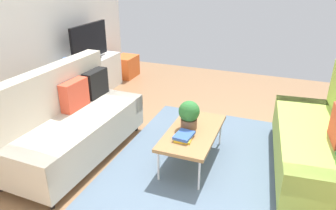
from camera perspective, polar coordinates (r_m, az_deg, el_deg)
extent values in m
plane|color=#936B47|center=(3.80, 5.14, -11.35)|extent=(7.68, 7.68, 0.00)
cube|color=slate|center=(3.84, 6.98, -10.89)|extent=(2.90, 2.20, 0.01)
cube|color=beige|center=(4.01, -16.20, -4.93)|extent=(1.92, 0.89, 0.44)
cube|color=beige|center=(4.00, -20.62, 2.34)|extent=(1.90, 0.25, 0.56)
cube|color=beige|center=(4.57, -9.87, 0.93)|extent=(0.22, 0.85, 0.22)
cube|color=beige|center=(3.44, -25.16, -9.39)|extent=(0.22, 0.85, 0.22)
cylinder|color=black|center=(4.59, -5.80, -3.99)|extent=(0.05, 0.05, 0.10)
cylinder|color=black|center=(3.43, -20.22, -16.42)|extent=(0.05, 0.05, 0.10)
cylinder|color=black|center=(4.92, -12.79, -2.47)|extent=(0.05, 0.05, 0.10)
cylinder|color=black|center=(3.87, -27.92, -12.90)|extent=(0.05, 0.05, 0.10)
cube|color=black|center=(4.40, -12.91, 3.83)|extent=(0.40, 0.15, 0.36)
cube|color=#D84C33|center=(4.07, -16.50, 1.77)|extent=(0.40, 0.15, 0.36)
cube|color=#A3BC4C|center=(3.93, 25.11, -6.94)|extent=(1.97, 1.02, 0.44)
cube|color=#A3BC4C|center=(3.17, 27.50, -12.87)|extent=(0.28, 0.86, 0.22)
cube|color=#A3BC4C|center=(4.64, 23.98, -0.53)|extent=(0.28, 0.86, 0.22)
cylinder|color=black|center=(4.77, 19.19, -4.14)|extent=(0.05, 0.05, 0.10)
cylinder|color=black|center=(4.88, 27.14, -4.93)|extent=(0.05, 0.05, 0.10)
cube|color=#9E7042|center=(3.72, 4.49, -4.90)|extent=(1.10, 0.56, 0.04)
cylinder|color=silver|center=(3.50, -1.75, -10.97)|extent=(0.02, 0.02, 0.38)
cylinder|color=silver|center=(4.30, 3.43, -3.82)|extent=(0.02, 0.02, 0.38)
cylinder|color=silver|center=(3.37, 5.64, -12.54)|extent=(0.02, 0.02, 0.38)
cylinder|color=silver|center=(4.20, 9.42, -4.84)|extent=(0.02, 0.02, 0.38)
cube|color=silver|center=(5.94, -13.54, 4.90)|extent=(1.40, 0.44, 0.64)
cube|color=black|center=(5.83, -13.70, 8.04)|extent=(0.36, 0.20, 0.04)
cube|color=black|center=(5.75, -14.01, 11.11)|extent=(1.00, 0.05, 0.60)
cube|color=orange|center=(6.80, -7.60, 6.90)|extent=(0.52, 0.40, 0.44)
cylinder|color=brown|center=(3.74, 3.77, -3.34)|extent=(0.19, 0.19, 0.12)
sphere|color=#2D7233|center=(3.67, 3.84, -1.13)|extent=(0.25, 0.25, 0.25)
cube|color=gold|center=(3.54, 2.90, -5.90)|extent=(0.26, 0.20, 0.02)
cube|color=#3359B2|center=(3.52, 2.91, -5.49)|extent=(0.26, 0.20, 0.03)
cylinder|color=#4C72B2|center=(5.40, -17.82, 7.17)|extent=(0.11, 0.11, 0.19)
cylinder|color=red|center=(5.48, -15.97, 7.49)|extent=(0.06, 0.06, 0.16)
cylinder|color=#3359B2|center=(5.56, -15.31, 7.99)|extent=(0.06, 0.06, 0.20)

